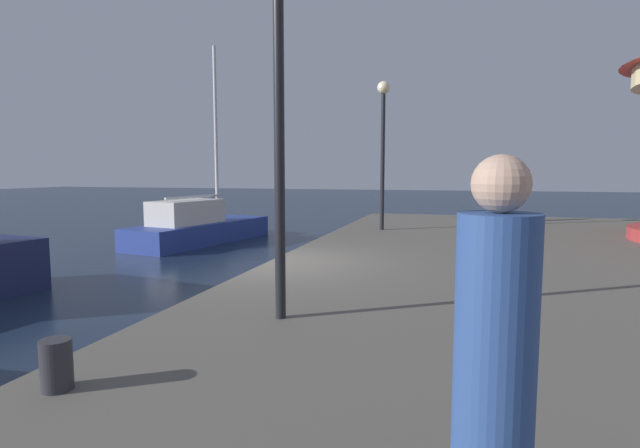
% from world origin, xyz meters
% --- Properties ---
extents(ground_plane, '(120.00, 120.00, 0.00)m').
position_xyz_m(ground_plane, '(0.00, 0.00, 0.00)').
color(ground_plane, '#162338').
extents(sailboat_blue, '(2.85, 6.19, 6.95)m').
position_xyz_m(sailboat_blue, '(-5.35, 6.82, 0.59)').
color(sailboat_blue, navy).
rests_on(sailboat_blue, ground).
extents(lamp_post_mid_promenade, '(0.36, 0.36, 4.15)m').
position_xyz_m(lamp_post_mid_promenade, '(1.49, -3.45, 3.65)').
color(lamp_post_mid_promenade, black).
rests_on(lamp_post_mid_promenade, quay_dock).
extents(lamp_post_far_end, '(0.36, 0.36, 4.25)m').
position_xyz_m(lamp_post_far_end, '(1.27, 5.74, 3.71)').
color(lamp_post_far_end, black).
rests_on(lamp_post_far_end, quay_dock).
extents(bollard_center, '(0.24, 0.24, 0.40)m').
position_xyz_m(bollard_center, '(0.48, -5.74, 1.00)').
color(bollard_center, '#2D2D33').
rests_on(bollard_center, quay_dock).
extents(person_near_carousel, '(0.34, 0.34, 1.76)m').
position_xyz_m(person_near_carousel, '(3.63, -6.64, 1.63)').
color(person_near_carousel, '#2D4C8C').
rests_on(person_near_carousel, quay_dock).
extents(person_by_the_water, '(0.34, 0.34, 1.79)m').
position_xyz_m(person_by_the_water, '(4.52, 8.87, 1.64)').
color(person_by_the_water, '#937A4C').
rests_on(person_by_the_water, quay_dock).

